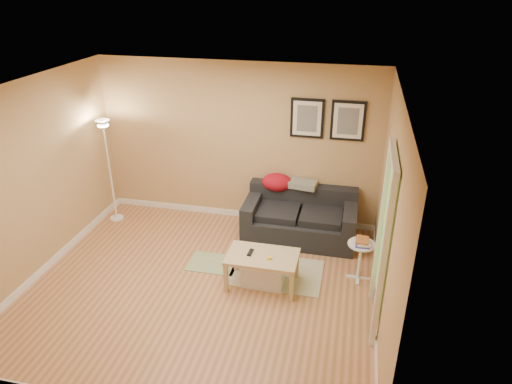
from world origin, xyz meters
TOP-DOWN VIEW (x-y plane):
  - floor at (0.00, 0.00)m, footprint 4.50×4.50m
  - ceiling at (0.00, 0.00)m, footprint 4.50×4.50m
  - wall_back at (0.00, 2.00)m, footprint 4.50×0.00m
  - wall_front at (0.00, -2.00)m, footprint 4.50×0.00m
  - wall_left at (-2.25, 0.00)m, footprint 0.00×4.00m
  - wall_right at (2.25, 0.00)m, footprint 0.00×4.00m
  - baseboard_back at (0.00, 1.99)m, footprint 4.50×0.02m
  - baseboard_left at (-2.24, 0.00)m, footprint 0.02×4.00m
  - baseboard_right at (2.24, 0.00)m, footprint 0.02×4.00m
  - sofa at (1.09, 1.53)m, footprint 1.70×0.90m
  - red_throw at (0.67, 1.84)m, footprint 0.48×0.36m
  - plaid_throw at (1.08, 1.83)m, footprint 0.45×0.32m
  - framed_print_left at (1.08, 1.98)m, footprint 0.50×0.04m
  - framed_print_right at (1.68, 1.98)m, footprint 0.50×0.04m
  - area_rug at (0.92, 0.51)m, footprint 1.25×0.85m
  - green_runner at (-0.01, 0.54)m, footprint 0.70×0.50m
  - coffee_table at (0.78, 0.22)m, footprint 0.99×0.68m
  - remote_control at (0.61, 0.23)m, footprint 0.06×0.16m
  - tape_roll at (0.88, 0.16)m, footprint 0.07×0.07m
  - storage_bin at (0.79, 0.27)m, footprint 0.55×0.40m
  - side_table at (2.02, 0.63)m, footprint 0.36×0.36m
  - book_stack at (2.03, 0.62)m, footprint 0.21×0.26m
  - floor_lamp at (-2.00, 1.45)m, footprint 0.22×0.22m
  - doorway at (2.20, -0.15)m, footprint 0.12×1.01m

SIDE VIEW (x-z plane):
  - floor at x=0.00m, z-range 0.00..0.00m
  - area_rug at x=0.92m, z-range 0.00..0.01m
  - green_runner at x=-0.01m, z-range 0.00..0.01m
  - baseboard_back at x=0.00m, z-range 0.00..0.10m
  - baseboard_left at x=-2.24m, z-range 0.00..0.10m
  - baseboard_right at x=2.24m, z-range 0.00..0.10m
  - storage_bin at x=0.79m, z-range 0.00..0.34m
  - coffee_table at x=0.78m, z-range 0.00..0.46m
  - side_table at x=2.02m, z-range 0.00..0.56m
  - sofa at x=1.09m, z-range 0.00..0.75m
  - remote_control at x=0.61m, z-range 0.46..0.48m
  - tape_roll at x=0.88m, z-range 0.46..0.49m
  - book_stack at x=2.03m, z-range 0.56..0.63m
  - red_throw at x=0.67m, z-range 0.63..0.91m
  - plaid_throw at x=1.08m, z-range 0.73..0.83m
  - floor_lamp at x=-2.00m, z-range -0.05..1.68m
  - doorway at x=2.20m, z-range -0.04..2.09m
  - wall_back at x=0.00m, z-range -0.95..3.55m
  - wall_front at x=0.00m, z-range -0.95..3.55m
  - wall_left at x=-2.25m, z-range -0.70..3.30m
  - wall_right at x=2.25m, z-range -0.70..3.30m
  - framed_print_left at x=1.08m, z-range 1.50..2.10m
  - framed_print_right at x=1.68m, z-range 1.50..2.10m
  - ceiling at x=0.00m, z-range 2.60..2.60m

